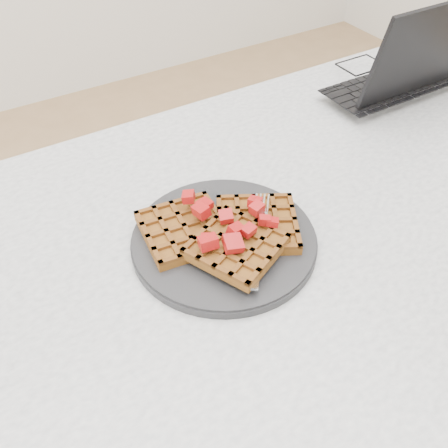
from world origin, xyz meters
The scene contains 7 objects.
ground centered at (0.00, 0.00, 0.00)m, with size 4.00×4.00×0.00m, color tan.
table centered at (0.00, 0.00, 0.64)m, with size 1.20×0.80×0.75m.
plate centered at (-0.13, 0.02, 0.76)m, with size 0.27×0.27×0.02m, color black.
waffles centered at (-0.13, 0.02, 0.78)m, with size 0.24×0.21×0.03m.
strawberry_pile centered at (-0.13, 0.02, 0.80)m, with size 0.15×0.15×0.02m, color #8B0003, non-canonical shape.
fork centered at (-0.10, -0.02, 0.77)m, with size 0.02×0.18×0.02m, color silver, non-canonical shape.
laptop centered at (0.40, 0.24, 0.79)m, with size 0.31×0.23×0.21m.
Camera 1 is at (-0.40, -0.41, 1.27)m, focal length 40.00 mm.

